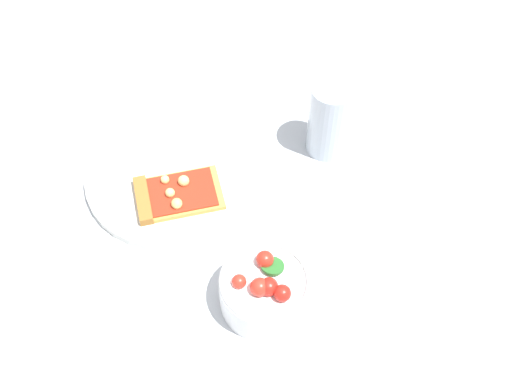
{
  "coord_description": "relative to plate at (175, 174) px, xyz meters",
  "views": [
    {
      "loc": [
        -0.62,
        -0.02,
        0.83
      ],
      "look_at": [
        -0.05,
        -0.12,
        0.03
      ],
      "focal_mm": 46.01,
      "sensor_mm": 36.0,
      "label": 1
    }
  ],
  "objects": [
    {
      "name": "soda_glass",
      "position": [
        0.02,
        -0.25,
        0.05
      ],
      "size": [
        0.07,
        0.07,
        0.13
      ],
      "color": "silver",
      "rests_on": "ground_plane"
    },
    {
      "name": "pizza_slice_main",
      "position": [
        -0.05,
        0.01,
        0.01
      ],
      "size": [
        0.09,
        0.14,
        0.02
      ],
      "color": "gold",
      "rests_on": "plate"
    },
    {
      "name": "salad_bowl",
      "position": [
        -0.24,
        -0.1,
        0.03
      ],
      "size": [
        0.13,
        0.13,
        0.08
      ],
      "color": "white",
      "rests_on": "ground_plane"
    },
    {
      "name": "ground_plane",
      "position": [
        -0.02,
        0.0,
        -0.01
      ],
      "size": [
        2.4,
        2.4,
        0.0
      ],
      "primitive_type": "plane",
      "color": "silver",
      "rests_on": "ground"
    },
    {
      "name": "plate",
      "position": [
        0.0,
        0.0,
        0.0
      ],
      "size": [
        0.28,
        0.28,
        0.01
      ],
      "primitive_type": "cylinder",
      "color": "silver",
      "rests_on": "ground_plane"
    }
  ]
}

